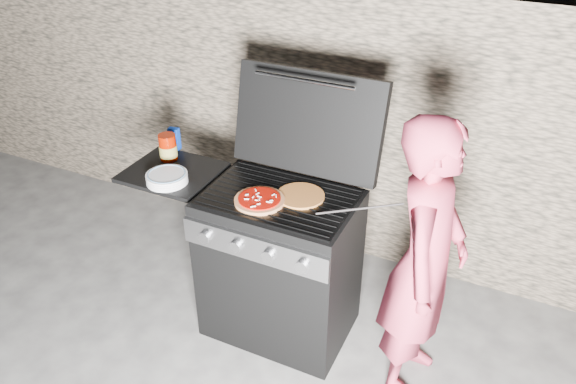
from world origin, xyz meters
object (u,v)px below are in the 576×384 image
at_px(gas_grill, 241,253).
at_px(person, 425,264).
at_px(pizza_topped, 259,200).
at_px(sauce_jar, 168,147).

distance_m(gas_grill, person, 1.08).
height_order(pizza_topped, sauce_jar, sauce_jar).
height_order(gas_grill, person, person).
bearing_deg(person, gas_grill, 87.45).
bearing_deg(pizza_topped, person, 3.71).
bearing_deg(pizza_topped, gas_grill, 153.15).
distance_m(sauce_jar, person, 1.57).
xyz_separation_m(pizza_topped, person, (0.85, 0.06, -0.16)).
bearing_deg(gas_grill, pizza_topped, -26.85).
relative_size(gas_grill, sauce_jar, 8.68).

